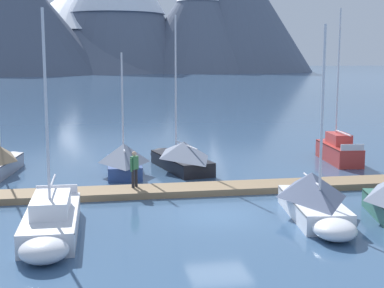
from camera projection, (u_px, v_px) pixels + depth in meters
ground_plane at (219, 215)px, 22.86m from camera, size 700.00×700.00×0.00m
mountain_central_massif at (11, 13)px, 204.93m from camera, size 69.31×69.31×42.39m
mountain_shoulder_ridge at (78, 26)px, 234.33m from camera, size 91.73×91.73×35.51m
mountain_rear_spur at (199, 21)px, 230.82m from camera, size 57.73×57.73×40.74m
mountain_north_horn at (235, 7)px, 238.15m from camera, size 65.75×65.75×51.70m
dock at (200, 189)px, 26.73m from camera, size 22.23×2.09×0.30m
sailboat_second_berth at (51, 222)px, 20.06m from camera, size 1.99×6.70×7.95m
sailboat_mid_dock_port at (124, 159)px, 30.99m from camera, size 2.10×5.79×6.55m
sailboat_mid_dock_starboard at (180, 156)px, 32.19m from camera, size 3.11×6.98×8.64m
sailboat_far_berth at (315, 198)px, 22.32m from camera, size 2.55×6.39×7.51m
sailboat_end_of_dock at (336, 149)px, 34.81m from camera, size 1.98×5.79×9.18m
person_on_dock at (134, 167)px, 26.35m from camera, size 0.41×0.48×1.69m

